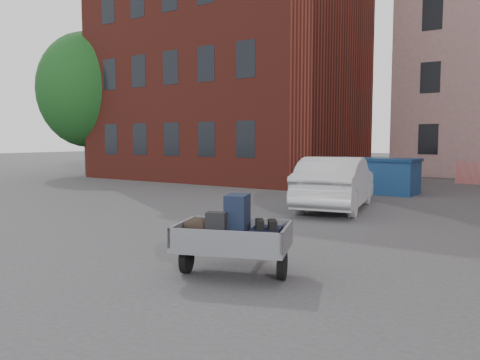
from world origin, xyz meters
The scene contains 7 objects.
ground centered at (0.00, 0.00, 0.00)m, with size 120.00×120.00×0.00m, color #38383A.
building_brick centered at (-9.00, 13.00, 7.00)m, with size 12.00×10.00×14.00m, color #591E16.
far_building centered at (-20.00, 22.00, 4.00)m, with size 6.00×6.00×8.00m, color maroon.
tree centered at (-16.00, 9.00, 5.17)m, with size 5.28×5.28×8.30m.
trailer centered at (1.54, -2.51, 0.61)m, with size 1.88×1.98×1.20m.
dumpster centered at (-0.07, 9.26, 0.66)m, with size 3.14×1.67×1.30m.
silver_car centered at (0.26, 4.64, 0.75)m, with size 1.59×4.56×1.50m, color #AAADB2.
Camera 1 is at (5.32, -8.04, 2.00)m, focal length 35.00 mm.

